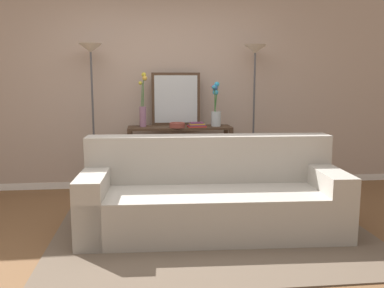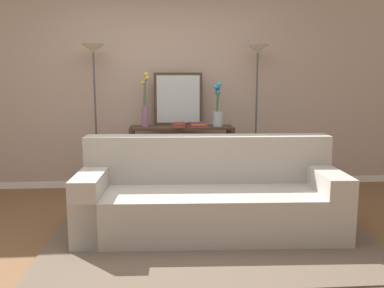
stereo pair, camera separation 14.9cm
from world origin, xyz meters
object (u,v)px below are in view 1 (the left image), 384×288
wall_mirror (176,99)px  vase_short_flowers (216,109)px  console_table (180,147)px  fruit_bowl (177,125)px  floor_lamp_left (92,77)px  floor_lamp_right (255,77)px  couch (212,198)px  vase_tall_flowers (143,107)px  book_stack (197,125)px  book_row_under_console (152,188)px

wall_mirror → vase_short_flowers: bearing=-18.0°
console_table → wall_mirror: (-0.04, 0.16, 0.60)m
fruit_bowl → wall_mirror: bearing=88.8°
floor_lamp_left → floor_lamp_right: floor_lamp_right is taller
couch → floor_lamp_right: bearing=61.3°
vase_tall_flowers → book_stack: 0.70m
wall_mirror → vase_short_flowers: (0.49, -0.16, -0.12)m
floor_lamp_left → book_row_under_console: floor_lamp_left is taller
floor_lamp_left → fruit_bowl: bearing=-7.3°
floor_lamp_left → wall_mirror: floor_lamp_left is taller
book_stack → fruit_bowl: bearing=-174.1°
couch → book_row_under_console: bearing=111.6°
vase_tall_flowers → book_row_under_console: size_ratio=1.79×
couch → book_row_under_console: couch is taller
floor_lamp_right → book_stack: floor_lamp_right is taller
vase_short_flowers → console_table: bearing=179.8°
wall_mirror → book_stack: bearing=-46.8°
couch → console_table: (-0.19, 1.37, 0.27)m
vase_short_flowers → book_row_under_console: size_ratio=1.48×
book_row_under_console → floor_lamp_right: bearing=0.5°
floor_lamp_left → vase_tall_flowers: floor_lamp_left is taller
wall_mirror → book_row_under_console: (-0.32, -0.16, -1.12)m
fruit_bowl → book_stack: size_ratio=0.80×
wall_mirror → book_stack: wall_mirror is taller
floor_lamp_left → fruit_bowl: size_ratio=9.79×
couch → wall_mirror: bearing=98.4°
console_table → book_stack: 0.37m
couch → vase_short_flowers: 1.58m
wall_mirror → vase_tall_flowers: (-0.42, -0.12, -0.10)m
floor_lamp_left → book_stack: 1.40m
vase_tall_flowers → floor_lamp_right: bearing=-1.0°
console_table → vase_short_flowers: vase_short_flowers is taller
floor_lamp_right → vase_tall_flowers: bearing=179.0°
vase_tall_flowers → fruit_bowl: 0.49m
wall_mirror → fruit_bowl: 0.41m
wall_mirror → book_row_under_console: bearing=-153.6°
couch → vase_short_flowers: vase_short_flowers is taller
floor_lamp_right → vase_tall_flowers: floor_lamp_right is taller
book_row_under_console → fruit_bowl: bearing=-21.1°
couch → vase_short_flowers: (0.26, 1.37, 0.75)m
wall_mirror → book_stack: size_ratio=2.85×
wall_mirror → vase_tall_flowers: 0.45m
couch → book_stack: book_stack is taller
couch → console_table: 1.41m
vase_tall_flowers → fruit_bowl: size_ratio=3.55×
console_table → floor_lamp_right: 1.29m
book_row_under_console → wall_mirror: bearing=26.4°
book_stack → vase_tall_flowers: bearing=168.7°
floor_lamp_left → book_row_under_console: bearing=-0.9°
vase_tall_flowers → console_table: bearing=-4.6°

